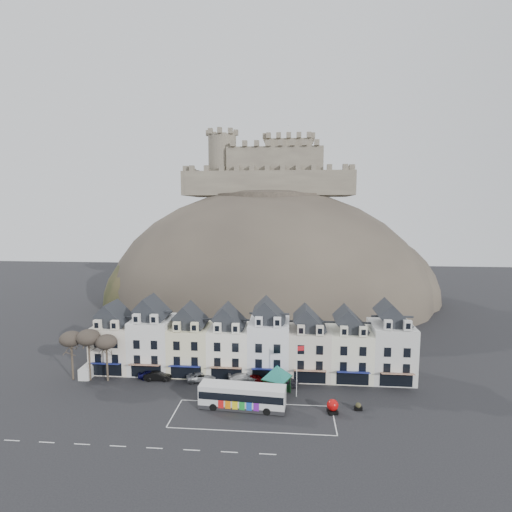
{
  "coord_description": "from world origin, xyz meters",
  "views": [
    {
      "loc": [
        6.89,
        -50.1,
        28.41
      ],
      "look_at": [
        0.43,
        24.0,
        19.4
      ],
      "focal_mm": 28.0,
      "sensor_mm": 36.0,
      "label": 1
    }
  ],
  "objects_px": {
    "bus_shelter": "(277,372)",
    "car_navy": "(152,374)",
    "car_maroon": "(257,378)",
    "car_charcoal": "(284,381)",
    "car_black": "(158,376)",
    "white_van": "(89,371)",
    "car_silver": "(201,376)",
    "red_buoy": "(333,406)",
    "flagpole": "(297,367)",
    "bus": "(242,395)",
    "car_white": "(245,377)"
  },
  "relations": [
    {
      "from": "bus_shelter",
      "to": "car_navy",
      "type": "xyz_separation_m",
      "value": [
        -21.04,
        3.86,
        -2.88
      ]
    },
    {
      "from": "car_maroon",
      "to": "car_charcoal",
      "type": "bearing_deg",
      "value": -96.05
    },
    {
      "from": "car_black",
      "to": "car_maroon",
      "type": "height_order",
      "value": "car_black"
    },
    {
      "from": "white_van",
      "to": "car_silver",
      "type": "height_order",
      "value": "white_van"
    },
    {
      "from": "red_buoy",
      "to": "car_maroon",
      "type": "xyz_separation_m",
      "value": [
        -11.27,
        8.91,
        -0.31
      ]
    },
    {
      "from": "car_charcoal",
      "to": "white_van",
      "type": "bearing_deg",
      "value": 103.47
    },
    {
      "from": "bus_shelter",
      "to": "flagpole",
      "type": "height_order",
      "value": "flagpole"
    },
    {
      "from": "flagpole",
      "to": "car_navy",
      "type": "distance_m",
      "value": 24.77
    },
    {
      "from": "bus_shelter",
      "to": "white_van",
      "type": "xyz_separation_m",
      "value": [
        -32.1,
        4.01,
        -2.69
      ]
    },
    {
      "from": "bus_shelter",
      "to": "car_black",
      "type": "distance_m",
      "value": 20.33
    },
    {
      "from": "bus",
      "to": "car_maroon",
      "type": "distance_m",
      "value": 8.83
    },
    {
      "from": "bus",
      "to": "car_silver",
      "type": "bearing_deg",
      "value": 136.71
    },
    {
      "from": "red_buoy",
      "to": "white_van",
      "type": "xyz_separation_m",
      "value": [
        -40.0,
        8.91,
        -0.07
      ]
    },
    {
      "from": "bus_shelter",
      "to": "car_white",
      "type": "bearing_deg",
      "value": 166.88
    },
    {
      "from": "flagpole",
      "to": "white_van",
      "type": "height_order",
      "value": "flagpole"
    },
    {
      "from": "car_black",
      "to": "car_charcoal",
      "type": "xyz_separation_m",
      "value": [
        20.8,
        -0.17,
        0.04
      ]
    },
    {
      "from": "bus_shelter",
      "to": "car_maroon",
      "type": "height_order",
      "value": "bus_shelter"
    },
    {
      "from": "car_navy",
      "to": "bus",
      "type": "bearing_deg",
      "value": -118.95
    },
    {
      "from": "car_navy",
      "to": "car_white",
      "type": "relative_size",
      "value": 0.82
    },
    {
      "from": "car_silver",
      "to": "car_black",
      "type": "bearing_deg",
      "value": 72.86
    },
    {
      "from": "bus",
      "to": "car_maroon",
      "type": "bearing_deg",
      "value": 85.23
    },
    {
      "from": "white_van",
      "to": "car_charcoal",
      "type": "distance_m",
      "value": 33.07
    },
    {
      "from": "car_white",
      "to": "car_charcoal",
      "type": "distance_m",
      "value": 6.45
    },
    {
      "from": "bus_shelter",
      "to": "red_buoy",
      "type": "relative_size",
      "value": 3.41
    },
    {
      "from": "red_buoy",
      "to": "white_van",
      "type": "bearing_deg",
      "value": 167.45
    },
    {
      "from": "white_van",
      "to": "red_buoy",
      "type": "bearing_deg",
      "value": -16.09
    },
    {
      "from": "flagpole",
      "to": "car_white",
      "type": "height_order",
      "value": "flagpole"
    },
    {
      "from": "bus_shelter",
      "to": "white_van",
      "type": "relative_size",
      "value": 1.61
    },
    {
      "from": "car_white",
      "to": "car_charcoal",
      "type": "bearing_deg",
      "value": -107.02
    },
    {
      "from": "car_black",
      "to": "car_white",
      "type": "xyz_separation_m",
      "value": [
        14.4,
        0.61,
        0.04
      ]
    },
    {
      "from": "flagpole",
      "to": "car_maroon",
      "type": "bearing_deg",
      "value": 145.54
    },
    {
      "from": "car_black",
      "to": "car_charcoal",
      "type": "bearing_deg",
      "value": -93.6
    },
    {
      "from": "flagpole",
      "to": "car_maroon",
      "type": "relative_size",
      "value": 1.96
    },
    {
      "from": "white_van",
      "to": "car_white",
      "type": "relative_size",
      "value": 0.79
    },
    {
      "from": "car_charcoal",
      "to": "flagpole",
      "type": "bearing_deg",
      "value": -135.24
    },
    {
      "from": "red_buoy",
      "to": "car_white",
      "type": "relative_size",
      "value": 0.37
    },
    {
      "from": "car_black",
      "to": "car_maroon",
      "type": "distance_m",
      "value": 16.48
    },
    {
      "from": "flagpole",
      "to": "red_buoy",
      "type": "bearing_deg",
      "value": -42.86
    },
    {
      "from": "red_buoy",
      "to": "car_charcoal",
      "type": "distance_m",
      "value": 10.69
    },
    {
      "from": "car_charcoal",
      "to": "red_buoy",
      "type": "bearing_deg",
      "value": -124.69
    },
    {
      "from": "car_black",
      "to": "car_white",
      "type": "bearing_deg",
      "value": -90.71
    },
    {
      "from": "flagpole",
      "to": "car_navy",
      "type": "bearing_deg",
      "value": 169.98
    },
    {
      "from": "flagpole",
      "to": "car_black",
      "type": "bearing_deg",
      "value": 170.59
    },
    {
      "from": "bus",
      "to": "car_silver",
      "type": "relative_size",
      "value": 2.54
    },
    {
      "from": "bus_shelter",
      "to": "car_silver",
      "type": "relative_size",
      "value": 1.38
    },
    {
      "from": "car_black",
      "to": "car_maroon",
      "type": "xyz_separation_m",
      "value": [
        16.47,
        0.61,
        -0.02
      ]
    },
    {
      "from": "bus_shelter",
      "to": "car_maroon",
      "type": "bearing_deg",
      "value": 153.31
    },
    {
      "from": "flagpole",
      "to": "car_charcoal",
      "type": "height_order",
      "value": "flagpole"
    },
    {
      "from": "red_buoy",
      "to": "flagpole",
      "type": "xyz_separation_m",
      "value": [
        -4.85,
        4.5,
        3.64
      ]
    },
    {
      "from": "red_buoy",
      "to": "car_charcoal",
      "type": "bearing_deg",
      "value": 130.49
    }
  ]
}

